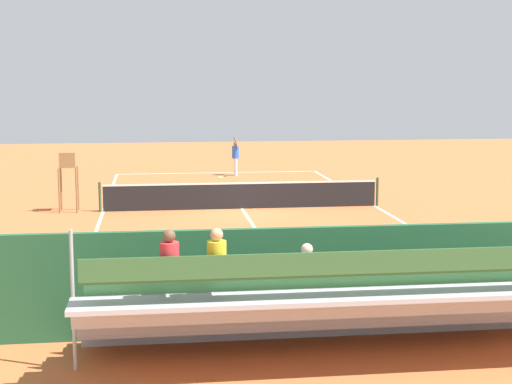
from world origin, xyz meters
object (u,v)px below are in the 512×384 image
object	(u,v)px
tennis_player	(236,155)
tennis_ball_near	(245,178)
bleacher_stand	(341,302)
courtside_bench	(435,287)
equipment_bag	(354,310)
tennis_ball_far	(239,186)
umpire_chair	(68,175)
tennis_net	(242,195)
tennis_racket	(221,177)

from	to	relation	value
tennis_player	tennis_ball_near	bearing A→B (deg)	105.05
bleacher_stand	tennis_ball_near	world-z (taller)	bleacher_stand
courtside_bench	equipment_bag	world-z (taller)	courtside_bench
tennis_ball_near	tennis_ball_far	size ratio (longest dim) A/B	1.00
bleacher_stand	umpire_chair	size ratio (longest dim) A/B	4.23
tennis_net	bleacher_stand	size ratio (longest dim) A/B	1.14
equipment_bag	umpire_chair	bearing A→B (deg)	-62.89
courtside_bench	equipment_bag	size ratio (longest dim) A/B	2.00
tennis_racket	tennis_ball_far	xyz separation A→B (m)	(-0.53, 3.16, 0.02)
tennis_player	tennis_ball_far	world-z (taller)	tennis_player
tennis_net	bleacher_stand	world-z (taller)	bleacher_stand
equipment_bag	tennis_racket	bearing A→B (deg)	-88.20
bleacher_stand	courtside_bench	bearing A→B (deg)	-139.96
umpire_chair	equipment_bag	world-z (taller)	umpire_chair
tennis_net	courtside_bench	bearing A→B (deg)	100.46
courtside_bench	tennis_ball_far	size ratio (longest dim) A/B	27.27
tennis_ball_near	bleacher_stand	bearing A→B (deg)	87.36
tennis_net	tennis_ball_near	xyz separation A→B (m)	(-1.10, -8.60, -0.47)
tennis_net	tennis_racket	xyz separation A→B (m)	(-0.02, -9.09, -0.49)
equipment_bag	tennis_ball_far	bearing A→B (deg)	-89.48
umpire_chair	tennis_ball_near	distance (m)	11.26
tennis_net	tennis_ball_near	bearing A→B (deg)	-97.31
tennis_net	tennis_ball_near	distance (m)	8.69
tennis_net	equipment_bag	bearing A→B (deg)	93.11
umpire_chair	bleacher_stand	bearing A→B (deg)	111.84
bleacher_stand	tennis_racket	distance (m)	24.44
umpire_chair	tennis_ball_far	size ratio (longest dim) A/B	32.42
umpire_chair	courtside_bench	bearing A→B (deg)	122.84
tennis_racket	tennis_net	bearing A→B (deg)	89.87
bleacher_stand	courtside_bench	size ratio (longest dim) A/B	5.03
tennis_ball_near	tennis_racket	bearing A→B (deg)	-24.10
courtside_bench	tennis_ball_near	distance (m)	21.92
umpire_chair	tennis_net	bearing A→B (deg)	178.77
tennis_ball_far	courtside_bench	bearing A→B (deg)	95.64
tennis_net	tennis_ball_near	world-z (taller)	tennis_net
courtside_bench	tennis_player	distance (m)	23.09
tennis_ball_far	bleacher_stand	bearing A→B (deg)	88.51
tennis_ball_far	tennis_player	bearing A→B (deg)	-93.64
umpire_chair	tennis_player	xyz separation A→B (m)	(-7.00, -9.62, -0.30)
equipment_bag	tennis_ball_near	distance (m)	22.01
equipment_bag	tennis_ball_near	xyz separation A→B (m)	(-0.38, -22.00, -0.15)
equipment_bag	tennis_ball_far	xyz separation A→B (m)	(0.18, -19.33, -0.15)
tennis_racket	tennis_player	bearing A→B (deg)	-139.61
tennis_net	tennis_ball_near	size ratio (longest dim) A/B	156.06
bleacher_stand	tennis_ball_near	distance (m)	23.98
umpire_chair	tennis_ball_far	xyz separation A→B (m)	(-6.75, -5.79, -1.28)
bleacher_stand	tennis_net	bearing A→B (deg)	-90.01
tennis_player	tennis_net	bearing A→B (deg)	85.33
bleacher_stand	tennis_racket	world-z (taller)	bleacher_stand
bleacher_stand	umpire_chair	world-z (taller)	bleacher_stand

